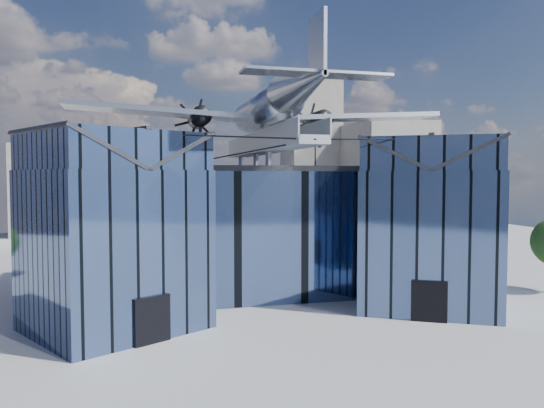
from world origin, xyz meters
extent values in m
plane|color=#939397|center=(0.00, 0.00, 0.00)|extent=(120.00, 120.00, 0.00)
cube|color=#435A89|center=(0.00, 9.00, 4.75)|extent=(28.00, 14.00, 9.50)
cube|color=#25262C|center=(0.00, 9.00, 9.70)|extent=(28.00, 14.00, 0.40)
cube|color=#435A89|center=(-10.50, -1.00, 4.75)|extent=(11.79, 11.43, 9.50)
cube|color=#435A89|center=(-10.50, -1.00, 10.60)|extent=(11.56, 11.20, 2.20)
cube|color=#25262C|center=(-12.45, -2.12, 10.60)|extent=(7.98, 9.23, 2.40)
cube|color=#25262C|center=(-8.55, 0.12, 10.60)|extent=(7.98, 9.23, 2.40)
cube|color=#25262C|center=(-10.50, -1.00, 11.75)|extent=(4.30, 7.10, 0.18)
cube|color=black|center=(-8.48, -4.51, 1.30)|extent=(2.03, 1.32, 2.60)
cube|color=black|center=(-6.60, 1.25, 4.75)|extent=(0.34, 0.34, 9.50)
cube|color=#435A89|center=(10.50, -1.00, 4.75)|extent=(11.79, 11.43, 9.50)
cube|color=#435A89|center=(10.50, -1.00, 10.60)|extent=(11.56, 11.20, 2.20)
cube|color=#25262C|center=(8.55, 0.12, 10.60)|extent=(7.98, 9.23, 2.40)
cube|color=#25262C|center=(12.45, -2.12, 10.60)|extent=(7.98, 9.23, 2.40)
cube|color=#25262C|center=(10.50, -1.00, 11.75)|extent=(4.30, 7.10, 0.18)
cube|color=black|center=(8.48, -4.51, 1.30)|extent=(2.03, 1.32, 2.60)
cube|color=black|center=(6.60, 1.25, 4.75)|extent=(0.34, 0.34, 9.50)
cube|color=#91979E|center=(0.00, 3.50, 11.10)|extent=(1.80, 21.00, 0.50)
cube|color=#91979E|center=(-0.90, 3.50, 11.75)|extent=(0.08, 21.00, 1.10)
cube|color=#91979E|center=(0.90, 3.50, 11.75)|extent=(0.08, 21.00, 1.10)
cylinder|color=#91979E|center=(0.00, 13.00, 10.43)|extent=(0.44, 0.44, 1.35)
cylinder|color=#91979E|center=(0.00, 7.00, 10.43)|extent=(0.44, 0.44, 1.35)
cylinder|color=#91979E|center=(0.00, 3.00, 10.43)|extent=(0.44, 0.44, 1.35)
cylinder|color=#91979E|center=(0.00, 4.00, 12.05)|extent=(0.70, 0.70, 1.40)
cylinder|color=black|center=(-5.25, -4.00, 11.40)|extent=(10.55, 6.08, 0.69)
cylinder|color=black|center=(5.25, -4.00, 11.40)|extent=(10.55, 6.08, 0.69)
cylinder|color=black|center=(-3.00, 1.50, 10.55)|extent=(6.09, 17.04, 1.19)
cylinder|color=black|center=(3.00, 1.50, 10.55)|extent=(6.09, 17.04, 1.19)
cylinder|color=#A8AEB5|center=(0.00, 4.00, 14.00)|extent=(2.50, 11.00, 2.50)
sphere|color=#A8AEB5|center=(0.00, 9.50, 14.00)|extent=(2.50, 2.50, 2.50)
cube|color=black|center=(0.00, 8.50, 14.69)|extent=(1.60, 1.40, 0.50)
cone|color=#A8AEB5|center=(0.00, -5.00, 14.30)|extent=(2.50, 7.00, 2.50)
cube|color=#A8AEB5|center=(0.00, -7.30, 15.90)|extent=(0.18, 2.40, 3.40)
cube|color=#A8AEB5|center=(0.00, -7.20, 14.50)|extent=(8.00, 1.80, 0.14)
cube|color=#A8AEB5|center=(-7.00, 5.00, 13.70)|extent=(14.00, 3.20, 1.08)
cylinder|color=black|center=(-4.60, 5.60, 13.45)|extent=(1.44, 3.20, 1.44)
cone|color=black|center=(-4.60, 7.40, 13.45)|extent=(0.70, 0.70, 0.70)
cube|color=black|center=(-4.60, 7.55, 13.45)|extent=(1.05, 0.06, 3.33)
cube|color=black|center=(-4.60, 7.55, 13.45)|extent=(2.53, 0.06, 2.53)
cube|color=black|center=(-4.60, 7.55, 13.45)|extent=(3.33, 0.06, 1.05)
cylinder|color=black|center=(-4.60, 5.00, 12.22)|extent=(0.24, 0.24, 1.75)
cube|color=#A8AEB5|center=(7.00, 5.00, 13.70)|extent=(14.00, 3.20, 1.08)
cylinder|color=black|center=(4.60, 5.60, 13.45)|extent=(1.44, 3.20, 1.44)
cone|color=black|center=(4.60, 7.40, 13.45)|extent=(0.70, 0.70, 0.70)
cube|color=black|center=(4.60, 7.55, 13.45)|extent=(1.05, 0.06, 3.33)
cube|color=black|center=(4.60, 7.55, 13.45)|extent=(2.53, 0.06, 2.53)
cube|color=black|center=(4.60, 7.55, 13.45)|extent=(3.33, 0.06, 1.05)
cylinder|color=black|center=(4.60, 5.00, 12.22)|extent=(0.24, 0.24, 1.75)
cube|color=gray|center=(32.00, 48.00, 9.00)|extent=(12.00, 14.00, 18.00)
cube|color=gray|center=(-20.00, 55.00, 7.00)|extent=(14.00, 10.00, 14.00)
cube|color=gray|center=(22.00, 58.00, 13.00)|extent=(9.00, 9.00, 26.00)
cylinder|color=#342314|center=(22.49, 10.15, 1.22)|extent=(0.37, 0.37, 2.44)
sphere|color=#264B1A|center=(22.49, 10.15, 3.40)|extent=(3.50, 3.50, 3.19)
camera|label=1|loc=(-9.40, -33.73, 9.14)|focal=35.00mm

